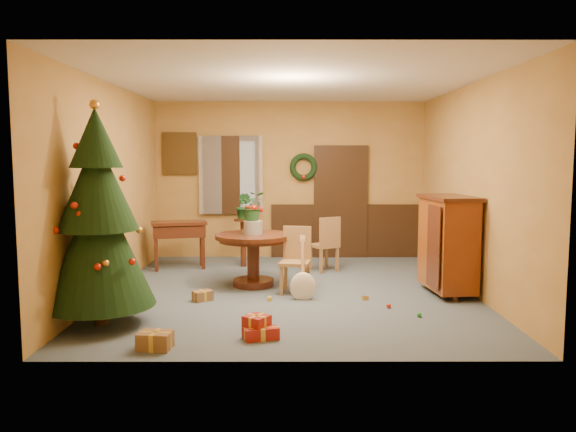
{
  "coord_description": "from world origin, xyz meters",
  "views": [
    {
      "loc": [
        -0.06,
        -7.77,
        1.88
      ],
      "look_at": [
        -0.04,
        0.4,
        1.02
      ],
      "focal_mm": 35.0,
      "sensor_mm": 36.0,
      "label": 1
    }
  ],
  "objects_px": {
    "christmas_tree": "(98,220)",
    "dining_table": "(253,250)",
    "writing_desk": "(179,233)",
    "sideboard": "(448,242)",
    "chair_near": "(296,257)"
  },
  "relations": [
    {
      "from": "dining_table",
      "to": "writing_desk",
      "type": "bearing_deg",
      "value": 135.96
    },
    {
      "from": "sideboard",
      "to": "christmas_tree",
      "type": "bearing_deg",
      "value": -161.7
    },
    {
      "from": "christmas_tree",
      "to": "writing_desk",
      "type": "height_order",
      "value": "christmas_tree"
    },
    {
      "from": "dining_table",
      "to": "sideboard",
      "type": "height_order",
      "value": "sideboard"
    },
    {
      "from": "writing_desk",
      "to": "sideboard",
      "type": "xyz_separation_m",
      "value": [
        4.03,
        -1.77,
        0.12
      ]
    },
    {
      "from": "writing_desk",
      "to": "sideboard",
      "type": "bearing_deg",
      "value": -23.77
    },
    {
      "from": "christmas_tree",
      "to": "dining_table",
      "type": "bearing_deg",
      "value": 50.04
    },
    {
      "from": "dining_table",
      "to": "sideboard",
      "type": "bearing_deg",
      "value": -10.26
    },
    {
      "from": "chair_near",
      "to": "writing_desk",
      "type": "distance_m",
      "value": 2.56
    },
    {
      "from": "writing_desk",
      "to": "sideboard",
      "type": "relative_size",
      "value": 0.73
    },
    {
      "from": "christmas_tree",
      "to": "sideboard",
      "type": "distance_m",
      "value": 4.55
    },
    {
      "from": "christmas_tree",
      "to": "chair_near",
      "type": "bearing_deg",
      "value": 34.74
    },
    {
      "from": "dining_table",
      "to": "christmas_tree",
      "type": "xyz_separation_m",
      "value": [
        -1.6,
        -1.91,
        0.65
      ]
    },
    {
      "from": "dining_table",
      "to": "christmas_tree",
      "type": "relative_size",
      "value": 0.44
    },
    {
      "from": "dining_table",
      "to": "sideboard",
      "type": "distance_m",
      "value": 2.75
    }
  ]
}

